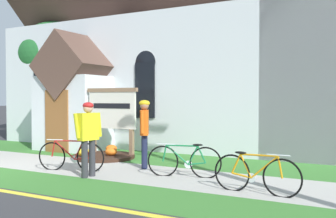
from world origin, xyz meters
TOP-DOWN VIEW (x-y plane):
  - ground at (0.00, 4.00)m, footprint 140.00×140.00m
  - sidewalk_slab at (1.88, 1.68)m, footprint 32.00×2.12m
  - grass_verge at (1.88, -0.14)m, footprint 32.00×1.53m
  - church_lawn at (1.88, 3.88)m, footprint 24.00×2.29m
  - church_building at (2.35, 9.37)m, footprint 14.39×11.17m
  - church_sign at (1.53, 3.59)m, footprint 1.80×0.20m
  - flower_bed at (1.52, 3.14)m, footprint 1.90×1.90m
  - bicycle_silver at (6.75, 1.02)m, footprint 1.72×0.15m
  - bicycle_red at (2.06, 1.14)m, footprint 1.72×0.51m
  - bicycle_black at (4.89, 1.78)m, footprint 1.69×0.49m
  - cyclist_in_blue_jersey at (2.93, 0.75)m, footprint 0.32×0.72m
  - cyclist_in_red_jersey at (3.52, 2.27)m, footprint 0.41×0.69m
  - yard_deciduous_tree at (-3.74, 6.70)m, footprint 3.54×3.54m
  - distant_hill at (2.09, 79.49)m, footprint 96.64×39.59m

SIDE VIEW (x-z plane):
  - ground at x=0.00m, z-range 0.00..0.00m
  - distant_hill at x=2.09m, z-range -13.27..13.27m
  - grass_verge at x=1.88m, z-range 0.00..0.01m
  - church_lawn at x=1.88m, z-range 0.00..0.01m
  - sidewalk_slab at x=1.88m, z-range 0.00..0.01m
  - flower_bed at x=1.52m, z-range -0.09..0.25m
  - bicycle_black at x=4.89m, z-range -0.02..0.78m
  - bicycle_red at x=2.06m, z-range -0.03..0.80m
  - bicycle_silver at x=6.75m, z-range -0.02..0.79m
  - cyclist_in_blue_jersey at x=2.93m, z-range 0.16..1.89m
  - cyclist_in_red_jersey at x=3.52m, z-range 0.17..1.95m
  - church_sign at x=1.53m, z-range 0.34..2.48m
  - yard_deciduous_tree at x=-3.74m, z-range 1.10..6.36m
  - church_building at x=2.35m, z-range -2.15..11.51m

